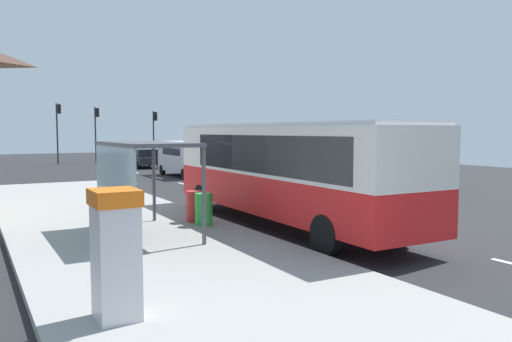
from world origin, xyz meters
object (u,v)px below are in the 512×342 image
at_px(ticket_machine, 116,253).
at_px(traffic_light_near_side, 154,128).
at_px(bus_shelter, 134,164).
at_px(recycling_bin_green, 204,209).
at_px(recycling_bin_red, 195,206).
at_px(traffic_light_far_side, 58,124).
at_px(sedan_far, 120,154).
at_px(sedan_near, 144,158).
at_px(bus, 284,167).
at_px(white_van, 186,156).
at_px(traffic_light_median, 96,126).

relative_size(ticket_machine, traffic_light_near_side, 0.40).
bearing_deg(bus_shelter, recycling_bin_green, 12.48).
distance_m(recycling_bin_green, recycling_bin_red, 0.70).
bearing_deg(traffic_light_far_side, sedan_far, -2.32).
bearing_deg(traffic_light_far_side, sedan_near, -55.04).
distance_m(ticket_machine, recycling_bin_red, 8.16).
xyz_separation_m(bus, recycling_bin_red, (-2.49, 1.24, -1.19)).
distance_m(bus, white_van, 18.27).
relative_size(white_van, ticket_machine, 2.68).
distance_m(white_van, traffic_light_far_side, 17.85).
distance_m(sedan_near, recycling_bin_red, 26.58).
bearing_deg(recycling_bin_green, white_van, 69.70).
height_order(white_van, sedan_far, white_van).
height_order(white_van, recycling_bin_red, white_van).
bearing_deg(bus_shelter, traffic_light_median, 79.14).
relative_size(white_van, traffic_light_far_side, 0.96).
xyz_separation_m(sedan_near, bus_shelter, (-8.71, -26.96, 1.31)).
xyz_separation_m(white_van, sedan_far, (0.10, 16.68, -0.55)).
height_order(traffic_light_far_side, bus_shelter, traffic_light_far_side).
height_order(ticket_machine, traffic_light_far_side, traffic_light_far_side).
bearing_deg(traffic_light_far_side, traffic_light_near_side, -5.31).
xyz_separation_m(white_van, sedan_near, (0.10, 9.17, -0.55)).
relative_size(bus, sedan_far, 2.48).
xyz_separation_m(traffic_light_far_side, bus_shelter, (-3.31, -34.69, -1.49)).
bearing_deg(bus_shelter, white_van, 64.16).
bearing_deg(bus, sedan_near, 81.56).
xyz_separation_m(traffic_light_far_side, traffic_light_median, (3.50, 0.80, -0.14)).
bearing_deg(traffic_light_median, white_van, -84.18).
height_order(bus, traffic_light_far_side, traffic_light_far_side).
bearing_deg(white_van, bus_shelter, -115.84).
distance_m(sedan_far, recycling_bin_red, 33.91).
distance_m(recycling_bin_red, traffic_light_far_side, 33.64).
relative_size(white_van, traffic_light_near_side, 1.06).
distance_m(sedan_far, bus_shelter, 35.58).
relative_size(traffic_light_far_side, traffic_light_median, 1.05).
distance_m(ticket_machine, traffic_light_far_side, 40.89).
distance_m(white_van, ticket_machine, 25.85).
height_order(sedan_far, traffic_light_near_side, traffic_light_near_side).
bearing_deg(traffic_light_far_side, white_van, -72.57).
relative_size(recycling_bin_green, traffic_light_median, 0.18).
bearing_deg(sedan_near, recycling_bin_green, -103.79).
bearing_deg(traffic_light_near_side, recycling_bin_red, -106.52).
bearing_deg(traffic_light_near_side, traffic_light_far_side, 174.69).
bearing_deg(bus, recycling_bin_red, 153.59).
xyz_separation_m(sedan_far, recycling_bin_red, (-6.50, -33.28, -0.14)).
distance_m(white_van, traffic_light_near_side, 16.55).
relative_size(traffic_light_far_side, bus_shelter, 1.36).
relative_size(traffic_light_near_side, traffic_light_median, 0.94).
relative_size(sedan_near, ticket_machine, 2.32).
bearing_deg(white_van, traffic_light_far_side, 107.43).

